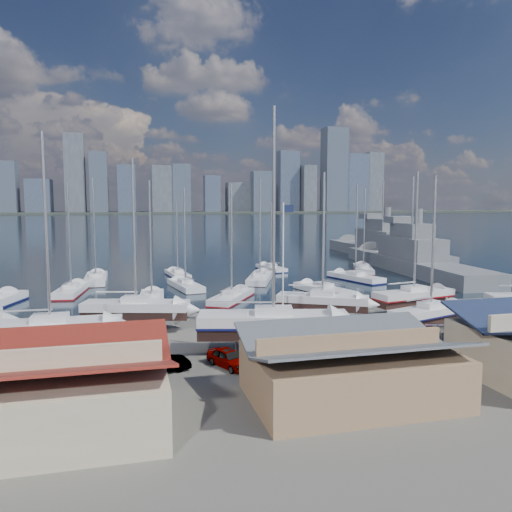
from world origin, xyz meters
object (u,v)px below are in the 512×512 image
object	(u,v)px
naval_ship_west	(381,250)
flagpole	(284,256)
naval_ship_east	(411,262)
car_a	(229,358)

from	to	relation	value
naval_ship_west	flagpole	size ratio (longest dim) A/B	3.82
naval_ship_east	naval_ship_west	bearing A→B (deg)	-10.32
flagpole	car_a	bearing A→B (deg)	-125.09
naval_ship_west	car_a	bearing A→B (deg)	146.22
naval_ship_east	flagpole	size ratio (longest dim) A/B	3.68
car_a	flagpole	xyz separation A→B (m)	(7.47, 10.64, 6.16)
car_a	flagpole	bearing A→B (deg)	30.06
flagpole	naval_ship_west	bearing A→B (deg)	53.68
naval_ship_east	car_a	xyz separation A→B (m)	(-40.67, -42.65, -0.99)
naval_ship_east	car_a	world-z (taller)	naval_ship_east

